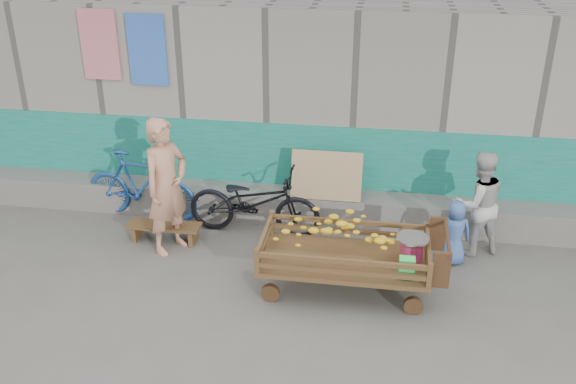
% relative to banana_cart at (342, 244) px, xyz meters
% --- Properties ---
extents(ground, '(80.00, 80.00, 0.00)m').
position_rel_banana_cart_xyz_m(ground, '(-0.65, -0.63, -0.63)').
color(ground, '#595751').
rests_on(ground, ground).
extents(building_wall, '(12.00, 3.50, 3.00)m').
position_rel_banana_cart_xyz_m(building_wall, '(-0.65, 3.42, 0.83)').
color(building_wall, gray).
rests_on(building_wall, ground).
extents(banana_cart, '(2.20, 1.00, 0.94)m').
position_rel_banana_cart_xyz_m(banana_cart, '(0.00, 0.00, 0.00)').
color(banana_cart, '#523921').
rests_on(banana_cart, ground).
extents(bench, '(1.02, 0.30, 0.25)m').
position_rel_banana_cart_xyz_m(bench, '(-2.51, 0.82, -0.45)').
color(bench, '#523921').
rests_on(bench, ground).
extents(vendor_man, '(0.72, 0.81, 1.87)m').
position_rel_banana_cart_xyz_m(vendor_man, '(-2.35, 0.63, 0.30)').
color(vendor_man, tan).
rests_on(vendor_man, ground).
extents(woman, '(0.85, 0.77, 1.45)m').
position_rel_banana_cart_xyz_m(woman, '(1.69, 1.19, 0.09)').
color(woman, beige).
rests_on(woman, ground).
extents(child, '(0.47, 0.35, 0.89)m').
position_rel_banana_cart_xyz_m(child, '(1.39, 0.85, -0.19)').
color(child, '#4465AD').
rests_on(child, ground).
extents(bicycle_dark, '(1.90, 0.74, 0.99)m').
position_rel_banana_cart_xyz_m(bicycle_dark, '(-1.32, 1.22, -0.14)').
color(bicycle_dark, black).
rests_on(bicycle_dark, ground).
extents(bicycle_blue, '(1.81, 0.73, 1.05)m').
position_rel_banana_cart_xyz_m(bicycle_blue, '(-3.04, 1.42, -0.11)').
color(bicycle_blue, '#22509A').
rests_on(bicycle_blue, ground).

